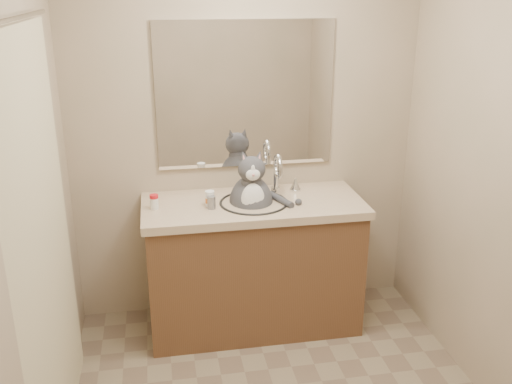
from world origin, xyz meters
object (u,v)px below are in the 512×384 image
cat (252,200)px  grey_canister (211,202)px  pill_bottle_redcap (154,202)px  pill_bottle_orange (210,199)px

cat → grey_canister: (-0.25, -0.07, 0.03)m
pill_bottle_redcap → grey_canister: 0.33m
pill_bottle_orange → pill_bottle_redcap: bearing=177.4°
pill_bottle_redcap → grey_canister: bearing=-9.5°
cat → grey_canister: size_ratio=6.93×
cat → pill_bottle_orange: 0.26m
cat → pill_bottle_orange: (-0.26, -0.03, 0.03)m
pill_bottle_redcap → pill_bottle_orange: pill_bottle_orange is taller
pill_bottle_redcap → grey_canister: pill_bottle_redcap is taller
cat → pill_bottle_redcap: 0.58m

